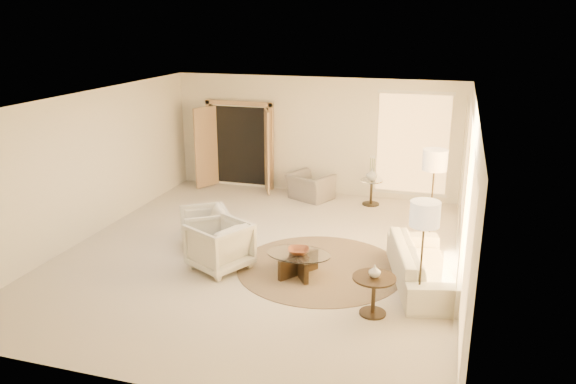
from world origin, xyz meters
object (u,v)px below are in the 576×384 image
(armchair_right, at_px, (220,243))
(end_table, at_px, (374,289))
(accent_chair, at_px, (310,182))
(coffee_table, at_px, (299,261))
(armchair_left, at_px, (204,226))
(sofa, at_px, (423,265))
(end_vase, at_px, (375,271))
(side_table, at_px, (371,190))
(side_vase, at_px, (372,174))
(floor_lamp_near, at_px, (435,164))
(floor_lamp_far, at_px, (425,219))
(bowl, at_px, (299,251))

(armchair_right, bearing_deg, end_table, 101.08)
(accent_chair, bearing_deg, end_table, 139.14)
(coffee_table, bearing_deg, armchair_left, 162.00)
(sofa, bearing_deg, end_vase, 138.38)
(armchair_left, bearing_deg, side_table, 109.28)
(sofa, bearing_deg, armchair_right, 82.50)
(armchair_left, bearing_deg, side_vase, 109.28)
(floor_lamp_near, xyz_separation_m, end_vase, (-0.62, -2.90, -0.89))
(armchair_left, xyz_separation_m, side_vase, (2.59, 3.40, 0.30))
(end_table, distance_m, side_vase, 5.04)
(sofa, distance_m, end_vase, 1.40)
(floor_lamp_far, distance_m, bowl, 2.36)
(armchair_right, height_order, end_table, armchair_right)
(armchair_left, bearing_deg, end_vase, 31.61)
(armchair_left, relative_size, floor_lamp_far, 0.49)
(floor_lamp_far, bearing_deg, coffee_table, 160.43)
(armchair_right, bearing_deg, accent_chair, -159.53)
(accent_chair, relative_size, end_vase, 5.13)
(end_vase, bearing_deg, bowl, 146.21)
(end_vase, bearing_deg, floor_lamp_near, 77.86)
(floor_lamp_far, bearing_deg, armchair_right, 169.99)
(sofa, bearing_deg, end_table, 138.38)
(armchair_right, relative_size, bowl, 2.56)
(floor_lamp_near, distance_m, floor_lamp_far, 2.69)
(armchair_right, bearing_deg, floor_lamp_far, 107.44)
(end_table, height_order, bowl, end_table)
(side_table, bearing_deg, armchair_left, -127.29)
(sofa, distance_m, floor_lamp_near, 2.10)
(end_table, xyz_separation_m, bowl, (-1.38, 0.92, 0.04))
(armchair_right, relative_size, end_table, 1.46)
(armchair_left, bearing_deg, armchair_right, 6.30)
(sofa, height_order, end_vase, end_vase)
(end_vase, bearing_deg, armchair_left, 155.04)
(accent_chair, distance_m, floor_lamp_near, 3.71)
(side_table, relative_size, end_vase, 3.22)
(armchair_left, distance_m, side_table, 4.27)
(sofa, distance_m, bowl, 2.02)
(sofa, xyz_separation_m, side_vase, (-1.41, 3.77, 0.39))
(accent_chair, bearing_deg, coffee_table, 126.84)
(coffee_table, distance_m, side_vase, 4.12)
(side_table, distance_m, floor_lamp_far, 5.08)
(sofa, bearing_deg, coffee_table, 83.68)
(coffee_table, distance_m, bowl, 0.19)
(accent_chair, distance_m, end_vase, 5.45)
(armchair_left, height_order, accent_chair, armchair_left)
(sofa, relative_size, floor_lamp_near, 1.22)
(end_table, relative_size, bowl, 1.75)
(floor_lamp_near, bearing_deg, end_vase, -102.14)
(armchair_left, xyz_separation_m, bowl, (2.00, -0.65, 0.02))
(armchair_left, relative_size, side_vase, 3.07)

